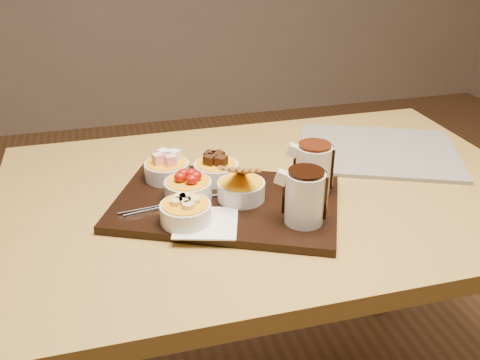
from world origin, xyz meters
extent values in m
cube|color=#A7863E|center=(0.00, 0.00, 0.73)|extent=(1.20, 0.80, 0.04)
cylinder|color=#A7863E|center=(-0.54, 0.34, 0.35)|extent=(0.06, 0.06, 0.71)
cylinder|color=#A7863E|center=(0.54, 0.34, 0.35)|extent=(0.06, 0.06, 0.71)
cube|color=black|center=(-0.12, -0.06, 0.76)|extent=(0.54, 0.47, 0.02)
cube|color=white|center=(-0.18, -0.14, 0.77)|extent=(0.15, 0.15, 0.00)
cylinder|color=silver|center=(-0.22, 0.08, 0.79)|extent=(0.10, 0.10, 0.04)
cylinder|color=silver|center=(-0.11, 0.04, 0.79)|extent=(0.10, 0.10, 0.04)
cylinder|color=silver|center=(-0.19, -0.03, 0.79)|extent=(0.10, 0.10, 0.04)
cylinder|color=silver|center=(-0.08, -0.06, 0.79)|extent=(0.10, 0.10, 0.04)
cylinder|color=silver|center=(-0.21, -0.12, 0.79)|extent=(0.10, 0.10, 0.04)
cylinder|color=silver|center=(0.01, -0.18, 0.82)|extent=(0.10, 0.10, 0.10)
cylinder|color=silver|center=(0.07, -0.07, 0.82)|extent=(0.10, 0.10, 0.10)
cube|color=beige|center=(0.33, 0.12, 0.76)|extent=(0.49, 0.45, 0.01)
camera|label=1|loc=(-0.34, -1.01, 1.31)|focal=40.00mm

